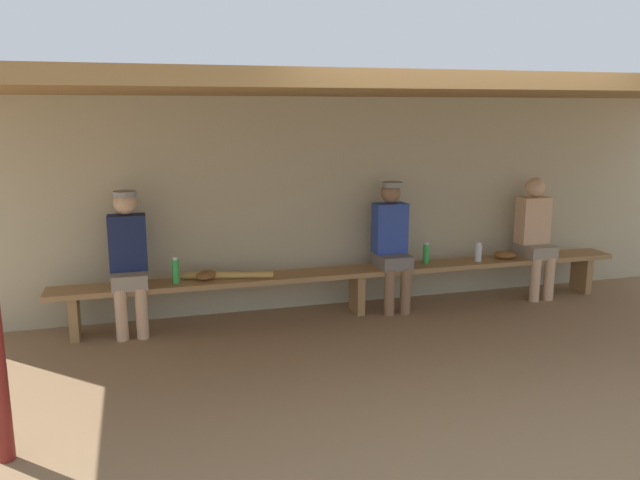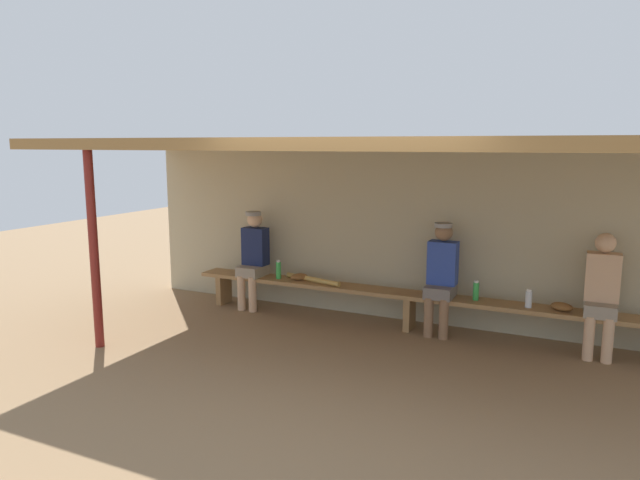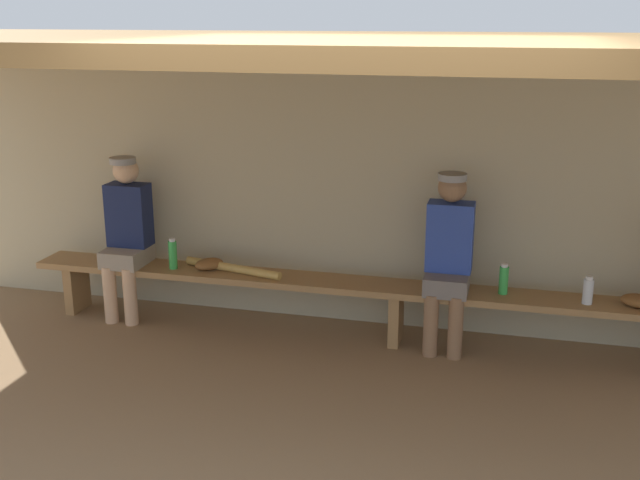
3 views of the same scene
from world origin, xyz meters
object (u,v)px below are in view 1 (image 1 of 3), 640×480
(water_bottle_blue, at_px, (426,253))
(baseball_glove_dark_brown, at_px, (505,255))
(player_rightmost, at_px, (128,256))
(baseball_glove_tan, at_px, (206,275))
(water_bottle_green, at_px, (176,271))
(baseball_bat, at_px, (228,275))
(player_shirtless_tan, at_px, (392,240))
(water_bottle_orange, at_px, (478,252))
(bench, at_px, (357,276))
(player_near_post, at_px, (535,233))

(water_bottle_blue, relative_size, baseball_glove_dark_brown, 0.96)
(player_rightmost, distance_m, baseball_glove_tan, 0.75)
(water_bottle_green, xyz_separation_m, baseball_glove_dark_brown, (3.54, 0.02, -0.08))
(baseball_bat, bearing_deg, water_bottle_green, -162.65)
(player_shirtless_tan, height_order, water_bottle_orange, player_shirtless_tan)
(player_shirtless_tan, bearing_deg, bench, -179.46)
(water_bottle_green, bearing_deg, player_near_post, 0.53)
(player_near_post, bearing_deg, baseball_glove_tan, 179.75)
(water_bottle_blue, relative_size, baseball_glove_tan, 0.96)
(player_rightmost, bearing_deg, baseball_glove_dark_brown, -0.29)
(player_shirtless_tan, xyz_separation_m, player_near_post, (1.72, -0.00, -0.02))
(water_bottle_orange, distance_m, water_bottle_blue, 0.59)
(player_shirtless_tan, relative_size, player_near_post, 1.01)
(baseball_glove_dark_brown, bearing_deg, bench, -160.97)
(water_bottle_green, bearing_deg, baseball_glove_tan, 10.13)
(water_bottle_orange, bearing_deg, player_rightmost, 179.37)
(water_bottle_green, bearing_deg, water_bottle_blue, 1.28)
(baseball_glove_dark_brown, bearing_deg, water_bottle_green, -160.15)
(water_bottle_green, bearing_deg, player_shirtless_tan, 0.95)
(player_shirtless_tan, xyz_separation_m, player_rightmost, (-2.62, 0.00, 0.00))
(water_bottle_blue, distance_m, water_bottle_green, 2.61)
(water_bottle_orange, distance_m, baseball_glove_dark_brown, 0.35)
(player_rightmost, bearing_deg, bench, -0.09)
(bench, height_order, player_shirtless_tan, player_shirtless_tan)
(player_shirtless_tan, bearing_deg, player_rightmost, 180.00)
(water_bottle_orange, relative_size, baseball_glove_dark_brown, 0.86)
(player_near_post, distance_m, baseball_glove_tan, 3.64)
(water_bottle_blue, bearing_deg, baseball_glove_tan, -179.84)
(bench, height_order, baseball_glove_dark_brown, baseball_glove_dark_brown)
(baseball_glove_dark_brown, bearing_deg, baseball_bat, -160.73)
(water_bottle_orange, xyz_separation_m, baseball_glove_tan, (-2.91, 0.05, -0.05))
(player_shirtless_tan, distance_m, water_bottle_orange, 1.02)
(player_shirtless_tan, relative_size, water_bottle_green, 5.32)
(player_shirtless_tan, bearing_deg, water_bottle_green, -179.05)
(player_rightmost, bearing_deg, water_bottle_blue, 0.41)
(bench, xyz_separation_m, player_rightmost, (-2.24, 0.00, 0.36))
(player_rightmost, height_order, water_bottle_blue, player_rightmost)
(bench, bearing_deg, player_rightmost, 179.91)
(water_bottle_orange, distance_m, water_bottle_green, 3.20)
(player_shirtless_tan, relative_size, water_bottle_orange, 6.53)
(player_near_post, xyz_separation_m, baseball_glove_tan, (-3.63, 0.02, -0.22))
(water_bottle_orange, bearing_deg, baseball_bat, 179.24)
(player_near_post, height_order, baseball_bat, player_near_post)
(baseball_bat, bearing_deg, water_bottle_orange, 12.79)
(baseball_glove_dark_brown, xyz_separation_m, baseball_bat, (-3.05, 0.02, -0.01))
(bench, relative_size, water_bottle_orange, 29.12)
(player_near_post, distance_m, baseball_glove_dark_brown, 0.44)
(water_bottle_blue, bearing_deg, baseball_glove_dark_brown, -2.58)
(player_shirtless_tan, height_order, water_bottle_blue, player_shirtless_tan)
(baseball_glove_dark_brown, bearing_deg, baseball_glove_tan, -161.04)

